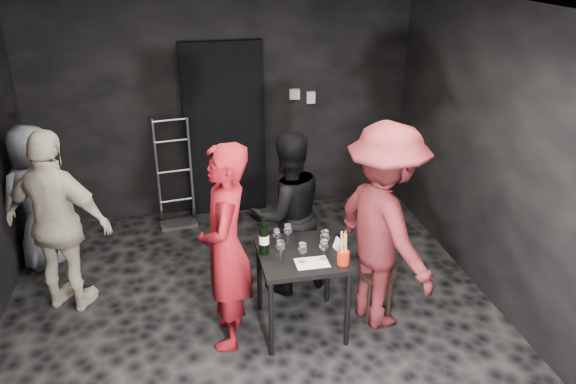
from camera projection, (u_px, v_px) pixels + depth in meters
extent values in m
cube|color=black|center=(256.00, 330.00, 4.94)|extent=(4.50, 5.00, 0.02)
cube|color=silver|center=(247.00, 10.00, 3.82)|extent=(4.50, 5.00, 0.02)
cube|color=black|center=(223.00, 105.00, 6.61)|extent=(4.50, 0.04, 2.70)
cube|color=black|center=(514.00, 169.00, 4.78)|extent=(0.04, 5.00, 2.70)
cube|color=black|center=(225.00, 131.00, 6.68)|extent=(0.95, 0.10, 2.10)
cube|color=#B7B7B2|center=(294.00, 94.00, 6.68)|extent=(0.12, 0.06, 0.12)
cube|color=#B7B7B2|center=(311.00, 97.00, 6.73)|extent=(0.10, 0.06, 0.14)
cylinder|color=#B2B2B7|center=(158.00, 172.00, 6.56)|extent=(0.03, 0.03, 1.29)
cylinder|color=#B2B2B7|center=(191.00, 170.00, 6.63)|extent=(0.03, 0.03, 1.29)
cube|color=#B2B2B7|center=(179.00, 224.00, 6.74)|extent=(0.43, 0.24, 0.03)
cylinder|color=black|center=(162.00, 214.00, 6.82)|extent=(0.04, 0.16, 0.16)
cylinder|color=black|center=(194.00, 212.00, 6.89)|extent=(0.04, 0.16, 0.16)
cube|color=black|center=(302.00, 255.00, 4.69)|extent=(0.72, 0.72, 0.04)
cylinder|color=black|center=(271.00, 319.00, 4.51)|extent=(0.04, 0.04, 0.71)
cylinder|color=black|center=(348.00, 310.00, 4.62)|extent=(0.04, 0.04, 0.71)
cylinder|color=black|center=(259.00, 276.00, 5.08)|extent=(0.04, 0.04, 0.71)
cylinder|color=black|center=(328.00, 269.00, 5.19)|extent=(0.04, 0.04, 0.71)
cylinder|color=black|center=(377.00, 273.00, 4.95)|extent=(0.35, 0.35, 0.04)
cylinder|color=black|center=(382.00, 289.00, 5.16)|extent=(0.04, 0.04, 0.41)
cylinder|color=black|center=(362.00, 291.00, 5.12)|extent=(0.04, 0.04, 0.41)
cylinder|color=black|center=(369.00, 303.00, 4.95)|extent=(0.04, 0.04, 0.41)
cylinder|color=black|center=(389.00, 301.00, 4.99)|extent=(0.04, 0.04, 0.41)
imported|color=maroon|center=(225.00, 231.00, 4.42)|extent=(0.61, 0.83, 2.09)
imported|color=black|center=(287.00, 209.00, 5.23)|extent=(0.89, 0.62, 1.67)
imported|color=maroon|center=(386.00, 206.00, 4.64)|extent=(1.05, 1.59, 2.25)
imported|color=beige|center=(56.00, 211.00, 4.88)|extent=(1.28, 0.97, 1.96)
imported|color=gray|center=(37.00, 197.00, 5.66)|extent=(0.83, 0.79, 1.53)
cube|color=white|center=(312.00, 263.00, 4.53)|extent=(0.27, 0.18, 0.00)
cylinder|color=black|center=(264.00, 240.00, 4.63)|extent=(0.08, 0.08, 0.24)
cylinder|color=black|center=(264.00, 222.00, 4.56)|extent=(0.03, 0.03, 0.10)
cylinder|color=white|center=(264.00, 239.00, 4.62)|extent=(0.08, 0.08, 0.08)
cylinder|color=red|center=(343.00, 258.00, 4.50)|extent=(0.10, 0.10, 0.11)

